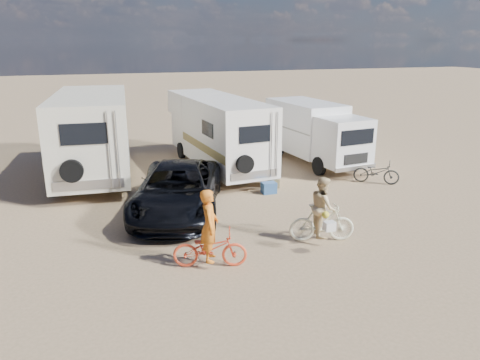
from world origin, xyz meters
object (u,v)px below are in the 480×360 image
object	(u,v)px
rv_left	(93,136)
rider_woman	(323,213)
dark_suv	(178,190)
crate	(273,182)
bike_parked	(376,172)
rv_main	(218,133)
rider_man	(210,232)
cooler	(269,188)
bike_man	(210,248)
box_truck	(315,134)
bike_woman	(322,223)

from	to	relation	value
rv_left	rider_woman	world-z (taller)	rv_left
dark_suv	rv_left	bearing A→B (deg)	133.13
rider_woman	crate	bearing A→B (deg)	9.06
rv_left	crate	world-z (taller)	rv_left
bike_parked	crate	bearing A→B (deg)	114.68
rv_main	dark_suv	distance (m)	5.73
crate	rv_main	bearing A→B (deg)	110.45
rider_man	cooler	world-z (taller)	rider_man
rv_main	cooler	bearing A→B (deg)	-84.13
bike_parked	bike_man	bearing A→B (deg)	156.77
box_truck	bike_woman	world-z (taller)	box_truck
bike_man	crate	distance (m)	6.80
dark_suv	bike_parked	distance (m)	8.07
dark_suv	bike_parked	size ratio (longest dim) A/B	3.23
dark_suv	cooler	xyz separation A→B (m)	(3.55, 0.93, -0.58)
rider_woman	crate	distance (m)	5.11
bike_man	bike_parked	xyz separation A→B (m)	(7.97, 4.72, -0.02)
rv_left	bike_man	size ratio (longest dim) A/B	3.96
box_truck	bike_man	distance (m)	10.96
rv_main	rider_man	distance (m)	9.36
rv_main	rider_man	bearing A→B (deg)	-112.27
rv_main	bike_woman	distance (m)	8.53
rider_man	cooler	distance (m)	6.05
rv_left	bike_man	distance (m)	9.55
rv_main	bike_man	distance (m)	9.40
box_truck	bike_woman	size ratio (longest dim) A/B	3.25
box_truck	crate	distance (m)	4.36
bike_man	crate	size ratio (longest dim) A/B	4.12
rider_man	cooler	xyz separation A→B (m)	(3.49, 4.89, -0.71)
dark_suv	bike_man	xyz separation A→B (m)	(0.05, -3.96, -0.30)
rider_man	bike_parked	distance (m)	9.28
rv_left	dark_suv	xyz separation A→B (m)	(2.47, -5.17, -0.91)
rv_main	bike_man	world-z (taller)	rv_main
bike_parked	bike_woman	bearing A→B (deg)	168.56
rider_woman	bike_parked	distance (m)	6.26
rider_woman	cooler	bearing A→B (deg)	13.81
dark_suv	rider_man	size ratio (longest dim) A/B	3.07
rv_main	box_truck	size ratio (longest dim) A/B	1.27
bike_man	cooler	world-z (taller)	bike_man
bike_woman	bike_parked	distance (m)	6.25
rider_man	rider_woman	world-z (taller)	rider_man
cooler	box_truck	bearing A→B (deg)	42.65
rv_left	dark_suv	size ratio (longest dim) A/B	1.29
rider_woman	crate	world-z (taller)	rider_woman
cooler	bike_man	bearing A→B (deg)	-126.50
box_truck	cooler	xyz separation A→B (m)	(-3.60, -3.42, -1.15)
rv_main	box_truck	world-z (taller)	rv_main
dark_suv	rv_main	bearing A→B (deg)	78.99
rv_main	rv_left	world-z (taller)	rv_left
bike_man	bike_parked	world-z (taller)	bike_man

